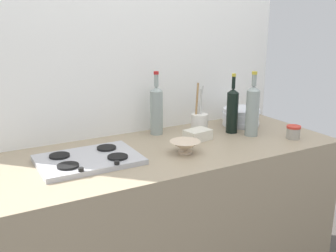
{
  "coord_description": "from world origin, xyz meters",
  "views": [
    {
      "loc": [
        -0.94,
        -1.69,
        1.57
      ],
      "look_at": [
        0.0,
        0.0,
        1.02
      ],
      "focal_mm": 42.59,
      "sensor_mm": 36.0,
      "label": 1
    }
  ],
  "objects_px": {
    "wine_bottle_leftmost": "(156,109)",
    "wine_bottle_mid_left": "(252,110)",
    "utensil_crock": "(199,122)",
    "stovetop_hob": "(89,159)",
    "plate_stack": "(241,117)",
    "butter_dish": "(198,135)",
    "mixing_bowl": "(185,146)",
    "wine_bottle_mid_right": "(232,110)",
    "condiment_jar_front": "(293,132)"
  },
  "relations": [
    {
      "from": "condiment_jar_front",
      "to": "utensil_crock",
      "type": "bearing_deg",
      "value": 137.27
    },
    {
      "from": "wine_bottle_mid_left",
      "to": "utensil_crock",
      "type": "xyz_separation_m",
      "value": [
        -0.22,
        0.2,
        -0.09
      ]
    },
    {
      "from": "wine_bottle_mid_left",
      "to": "mixing_bowl",
      "type": "xyz_separation_m",
      "value": [
        -0.48,
        -0.07,
        -0.11
      ]
    },
    {
      "from": "plate_stack",
      "to": "wine_bottle_mid_left",
      "type": "height_order",
      "value": "wine_bottle_mid_left"
    },
    {
      "from": "wine_bottle_leftmost",
      "to": "wine_bottle_mid_left",
      "type": "height_order",
      "value": "wine_bottle_mid_left"
    },
    {
      "from": "mixing_bowl",
      "to": "condiment_jar_front",
      "type": "relative_size",
      "value": 1.98
    },
    {
      "from": "wine_bottle_mid_right",
      "to": "stovetop_hob",
      "type": "bearing_deg",
      "value": -175.9
    },
    {
      "from": "plate_stack",
      "to": "mixing_bowl",
      "type": "xyz_separation_m",
      "value": [
        -0.57,
        -0.27,
        -0.02
      ]
    },
    {
      "from": "plate_stack",
      "to": "butter_dish",
      "type": "height_order",
      "value": "plate_stack"
    },
    {
      "from": "plate_stack",
      "to": "butter_dish",
      "type": "bearing_deg",
      "value": -163.19
    },
    {
      "from": "stovetop_hob",
      "to": "wine_bottle_mid_left",
      "type": "bearing_deg",
      "value": -2.23
    },
    {
      "from": "butter_dish",
      "to": "utensil_crock",
      "type": "xyz_separation_m",
      "value": [
        0.09,
        0.12,
        0.03
      ]
    },
    {
      "from": "wine_bottle_mid_left",
      "to": "condiment_jar_front",
      "type": "distance_m",
      "value": 0.25
    },
    {
      "from": "wine_bottle_mid_left",
      "to": "utensil_crock",
      "type": "distance_m",
      "value": 0.31
    },
    {
      "from": "plate_stack",
      "to": "butter_dish",
      "type": "xyz_separation_m",
      "value": [
        -0.39,
        -0.12,
        -0.02
      ]
    },
    {
      "from": "wine_bottle_leftmost",
      "to": "wine_bottle_mid_right",
      "type": "bearing_deg",
      "value": -25.14
    },
    {
      "from": "butter_dish",
      "to": "wine_bottle_leftmost",
      "type": "bearing_deg",
      "value": 125.11
    },
    {
      "from": "mixing_bowl",
      "to": "wine_bottle_leftmost",
      "type": "bearing_deg",
      "value": 85.67
    },
    {
      "from": "butter_dish",
      "to": "utensil_crock",
      "type": "bearing_deg",
      "value": 53.7
    },
    {
      "from": "wine_bottle_mid_left",
      "to": "wine_bottle_mid_right",
      "type": "relative_size",
      "value": 1.06
    },
    {
      "from": "wine_bottle_leftmost",
      "to": "butter_dish",
      "type": "xyz_separation_m",
      "value": [
        0.15,
        -0.21,
        -0.12
      ]
    },
    {
      "from": "stovetop_hob",
      "to": "utensil_crock",
      "type": "relative_size",
      "value": 1.62
    },
    {
      "from": "wine_bottle_leftmost",
      "to": "wine_bottle_mid_left",
      "type": "bearing_deg",
      "value": -31.95
    },
    {
      "from": "wine_bottle_mid_right",
      "to": "plate_stack",
      "type": "bearing_deg",
      "value": 33.57
    },
    {
      "from": "stovetop_hob",
      "to": "butter_dish",
      "type": "height_order",
      "value": "butter_dish"
    },
    {
      "from": "plate_stack",
      "to": "butter_dish",
      "type": "distance_m",
      "value": 0.41
    },
    {
      "from": "wine_bottle_mid_left",
      "to": "mixing_bowl",
      "type": "relative_size",
      "value": 2.37
    },
    {
      "from": "stovetop_hob",
      "to": "plate_stack",
      "type": "distance_m",
      "value": 1.04
    },
    {
      "from": "plate_stack",
      "to": "wine_bottle_mid_right",
      "type": "height_order",
      "value": "wine_bottle_mid_right"
    },
    {
      "from": "utensil_crock",
      "to": "condiment_jar_front",
      "type": "xyz_separation_m",
      "value": [
        0.39,
        -0.36,
        -0.03
      ]
    },
    {
      "from": "wine_bottle_mid_left",
      "to": "wine_bottle_mid_right",
      "type": "distance_m",
      "value": 0.12
    },
    {
      "from": "stovetop_hob",
      "to": "plate_stack",
      "type": "xyz_separation_m",
      "value": [
        1.02,
        0.16,
        0.04
      ]
    },
    {
      "from": "plate_stack",
      "to": "wine_bottle_mid_right",
      "type": "bearing_deg",
      "value": -146.43
    },
    {
      "from": "mixing_bowl",
      "to": "butter_dish",
      "type": "xyz_separation_m",
      "value": [
        0.17,
        0.15,
        -0.01
      ]
    },
    {
      "from": "stovetop_hob",
      "to": "wine_bottle_mid_right",
      "type": "distance_m",
      "value": 0.89
    },
    {
      "from": "plate_stack",
      "to": "mixing_bowl",
      "type": "height_order",
      "value": "plate_stack"
    },
    {
      "from": "butter_dish",
      "to": "utensil_crock",
      "type": "distance_m",
      "value": 0.15
    },
    {
      "from": "wine_bottle_leftmost",
      "to": "condiment_jar_front",
      "type": "bearing_deg",
      "value": -35.61
    },
    {
      "from": "stovetop_hob",
      "to": "wine_bottle_mid_left",
      "type": "distance_m",
      "value": 0.95
    },
    {
      "from": "wine_bottle_leftmost",
      "to": "mixing_bowl",
      "type": "bearing_deg",
      "value": -94.33
    },
    {
      "from": "wine_bottle_mid_right",
      "to": "condiment_jar_front",
      "type": "xyz_separation_m",
      "value": [
        0.23,
        -0.26,
        -0.1
      ]
    },
    {
      "from": "utensil_crock",
      "to": "butter_dish",
      "type": "bearing_deg",
      "value": -126.3
    },
    {
      "from": "wine_bottle_mid_left",
      "to": "utensil_crock",
      "type": "height_order",
      "value": "wine_bottle_mid_left"
    },
    {
      "from": "wine_bottle_mid_right",
      "to": "butter_dish",
      "type": "relative_size",
      "value": 2.52
    },
    {
      "from": "wine_bottle_leftmost",
      "to": "wine_bottle_mid_right",
      "type": "distance_m",
      "value": 0.44
    },
    {
      "from": "stovetop_hob",
      "to": "utensil_crock",
      "type": "distance_m",
      "value": 0.74
    },
    {
      "from": "stovetop_hob",
      "to": "wine_bottle_leftmost",
      "type": "bearing_deg",
      "value": 27.07
    },
    {
      "from": "mixing_bowl",
      "to": "condiment_jar_front",
      "type": "height_order",
      "value": "condiment_jar_front"
    },
    {
      "from": "utensil_crock",
      "to": "condiment_jar_front",
      "type": "relative_size",
      "value": 3.69
    },
    {
      "from": "plate_stack",
      "to": "utensil_crock",
      "type": "xyz_separation_m",
      "value": [
        -0.31,
        0.0,
        0.01
      ]
    }
  ]
}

